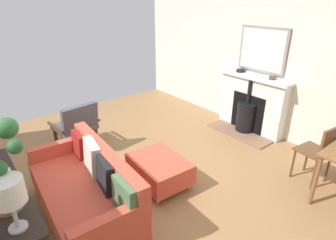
{
  "coord_description": "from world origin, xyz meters",
  "views": [
    {
      "loc": [
        1.69,
        2.82,
        2.38
      ],
      "look_at": [
        -0.49,
        0.12,
        0.82
      ],
      "focal_mm": 29.14,
      "sensor_mm": 36.0,
      "label": 1
    }
  ],
  "objects": [
    {
      "name": "dining_chair_near_fireplace",
      "position": [
        -1.88,
        1.65,
        0.53
      ],
      "size": [
        0.45,
        0.45,
        0.88
      ],
      "color": "brown",
      "rests_on": "ground"
    },
    {
      "name": "armchair_accent",
      "position": [
        0.29,
        -1.32,
        0.47
      ],
      "size": [
        0.73,
        0.66,
        0.84
      ],
      "color": "#4C3321",
      "rests_on": "ground"
    },
    {
      "name": "sofa",
      "position": [
        0.82,
        0.26,
        0.36
      ],
      "size": [
        0.9,
        1.8,
        0.83
      ],
      "color": "#B2B2B7",
      "rests_on": "ground"
    },
    {
      "name": "ottoman",
      "position": [
        -0.19,
        0.31,
        0.24
      ],
      "size": [
        0.67,
        0.86,
        0.38
      ],
      "color": "#B2B2B7",
      "rests_on": "ground"
    },
    {
      "name": "ground_plane",
      "position": [
        0.0,
        0.0,
        -0.0
      ],
      "size": [
        5.59,
        6.37,
        0.01
      ],
      "primitive_type": "cube",
      "color": "olive"
    },
    {
      "name": "mantel_bowl_far",
      "position": [
        -2.61,
        0.38,
        1.11
      ],
      "size": [
        0.12,
        0.12,
        0.05
      ],
      "color": "#47382D",
      "rests_on": "fireplace"
    },
    {
      "name": "mantel_bowl_near",
      "position": [
        -2.61,
        -0.3,
        1.11
      ],
      "size": [
        0.16,
        0.16,
        0.05
      ],
      "color": "black",
      "rests_on": "fireplace"
    },
    {
      "name": "console_table",
      "position": [
        1.59,
        0.25,
        0.66
      ],
      "size": [
        0.34,
        1.66,
        0.76
      ],
      "color": "black",
      "rests_on": "ground"
    },
    {
      "name": "wall_left",
      "position": [
        -2.79,
        0.0,
        1.34
      ],
      "size": [
        0.12,
        6.37,
        2.67
      ],
      "primitive_type": "cube",
      "color": "silver",
      "rests_on": "ground"
    },
    {
      "name": "table_lamp_far_end",
      "position": [
        1.59,
        0.87,
        1.09
      ],
      "size": [
        0.24,
        0.24,
        0.45
      ],
      "color": "#B2B2B7",
      "rests_on": "console_table"
    },
    {
      "name": "fireplace",
      "position": [
        -2.57,
        0.05,
        0.48
      ],
      "size": [
        0.66,
        1.4,
        1.08
      ],
      "color": "brown",
      "rests_on": "ground"
    },
    {
      "name": "mirror_over_mantel",
      "position": [
        -2.71,
        0.05,
        1.54
      ],
      "size": [
        0.04,
        0.93,
        0.79
      ],
      "color": "gray"
    }
  ]
}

